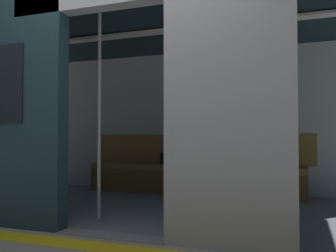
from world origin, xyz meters
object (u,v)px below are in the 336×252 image
at_px(grab_pole_door, 99,115).
at_px(grab_pole_far, 181,113).
at_px(train_car, 159,80).
at_px(handbag, 170,158).
at_px(bench_seat, 191,172).
at_px(book, 223,164).
at_px(person_seated, 193,150).

relative_size(grab_pole_door, grab_pole_far, 1.00).
bearing_deg(grab_pole_far, train_car, -54.85).
relative_size(train_car, grab_pole_far, 2.93).
bearing_deg(grab_pole_far, handbag, -67.03).
bearing_deg(bench_seat, grab_pole_far, 103.55).
xyz_separation_m(train_car, book, (-0.55, -1.16, -1.10)).
relative_size(handbag, grab_pole_far, 0.12).
height_order(train_car, grab_pole_far, train_car).
relative_size(train_car, book, 29.09).
bearing_deg(grab_pole_far, bench_seat, -76.45).
relative_size(handbag, grab_pole_door, 0.12).
relative_size(book, grab_pole_door, 0.10).
distance_m(train_car, bench_seat, 1.66).
height_order(bench_seat, person_seated, person_seated).
relative_size(person_seated, book, 5.32).
relative_size(book, grab_pole_far, 0.10).
height_order(person_seated, grab_pole_far, grab_pole_far).
xyz_separation_m(book, grab_pole_door, (0.93, 1.93, 0.63)).
xyz_separation_m(bench_seat, person_seated, (-0.04, 0.05, 0.33)).
distance_m(bench_seat, handbag, 0.41).
relative_size(bench_seat, book, 14.80).
xyz_separation_m(train_car, grab_pole_door, (0.38, 0.77, -0.46)).
distance_m(train_car, grab_pole_far, 1.01).
height_order(person_seated, grab_pole_door, grab_pole_door).
xyz_separation_m(book, grab_pole_far, (0.03, 1.90, 0.63)).
distance_m(bench_seat, book, 0.49).
distance_m(grab_pole_door, grab_pole_far, 0.90).
xyz_separation_m(handbag, book, (-0.84, 0.01, -0.07)).
bearing_deg(bench_seat, handbag, -6.11).
bearing_deg(grab_pole_door, bench_seat, -103.32).
distance_m(person_seated, book, 0.49).
bearing_deg(grab_pole_door, book, -115.70).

